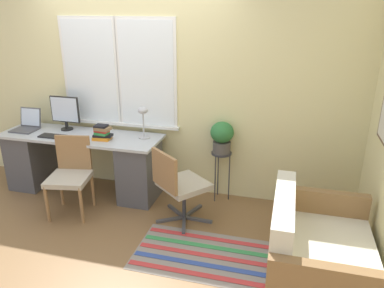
{
  "coord_description": "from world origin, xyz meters",
  "views": [
    {
      "loc": [
        1.84,
        -3.5,
        2.25
      ],
      "look_at": [
        0.85,
        0.16,
        0.84
      ],
      "focal_mm": 35.0,
      "sensor_mm": 36.0,
      "label": 1
    }
  ],
  "objects": [
    {
      "name": "wall_back_with_window",
      "position": [
        -0.01,
        0.7,
        1.35
      ],
      "size": [
        9.0,
        0.12,
        2.7
      ],
      "color": "beige",
      "rests_on": "ground_plane"
    },
    {
      "name": "laptop",
      "position": [
        -1.37,
        0.32,
        0.81
      ],
      "size": [
        0.29,
        0.3,
        0.26
      ],
      "color": "#4C4C51",
      "rests_on": "desk"
    },
    {
      "name": "desk",
      "position": [
        -0.61,
        0.31,
        0.41
      ],
      "size": [
        2.01,
        0.62,
        0.76
      ],
      "color": "#B2B7BC",
      "rests_on": "ground_plane"
    },
    {
      "name": "ground_plane",
      "position": [
        0.0,
        0.0,
        0.0
      ],
      "size": [
        14.0,
        14.0,
        0.0
      ],
      "primitive_type": "plane",
      "color": "brown"
    },
    {
      "name": "desk_lamp",
      "position": [
        0.19,
        0.41,
        1.03
      ],
      "size": [
        0.14,
        0.14,
        0.38
      ],
      "color": "#ADADB2",
      "rests_on": "desk"
    },
    {
      "name": "desk_chair_wooden",
      "position": [
        -0.48,
        -0.17,
        0.47
      ],
      "size": [
        0.51,
        0.52,
        0.87
      ],
      "rotation": [
        0.0,
        0.0,
        0.19
      ],
      "color": "olive",
      "rests_on": "ground_plane"
    },
    {
      "name": "keyboard",
      "position": [
        -0.88,
        0.16,
        0.77
      ],
      "size": [
        0.32,
        0.14,
        0.02
      ],
      "color": "black",
      "rests_on": "desk"
    },
    {
      "name": "couch_loveseat",
      "position": [
        2.16,
        -0.77,
        0.28
      ],
      "size": [
        0.83,
        1.19,
        0.82
      ],
      "rotation": [
        0.0,
        0.0,
        1.57
      ],
      "color": "silver",
      "rests_on": "ground_plane"
    },
    {
      "name": "potted_plant",
      "position": [
        1.11,
        0.55,
        0.82
      ],
      "size": [
        0.27,
        0.27,
        0.37
      ],
      "color": "#514C47",
      "rests_on": "plant_stand"
    },
    {
      "name": "office_chair_swivel",
      "position": [
        0.76,
        -0.06,
        0.45
      ],
      "size": [
        0.66,
        0.67,
        0.84
      ],
      "rotation": [
        0.0,
        0.0,
        2.46
      ],
      "color": "#47474C",
      "rests_on": "ground_plane"
    },
    {
      "name": "monitor",
      "position": [
        -0.88,
        0.46,
        0.99
      ],
      "size": [
        0.38,
        0.15,
        0.43
      ],
      "color": "black",
      "rests_on": "desk"
    },
    {
      "name": "plant_stand",
      "position": [
        1.11,
        0.55,
        0.53
      ],
      "size": [
        0.24,
        0.24,
        0.61
      ],
      "color": "#333338",
      "rests_on": "ground_plane"
    },
    {
      "name": "book_stack",
      "position": [
        -0.26,
        0.23,
        0.84
      ],
      "size": [
        0.23,
        0.16,
        0.18
      ],
      "color": "orange",
      "rests_on": "desk"
    },
    {
      "name": "floor_rug_striped",
      "position": [
        1.31,
        -0.6,
        0.0
      ],
      "size": [
        1.6,
        0.77,
        0.01
      ],
      "color": "gray",
      "rests_on": "ground_plane"
    },
    {
      "name": "mouse",
      "position": [
        -0.65,
        0.17,
        0.77
      ],
      "size": [
        0.03,
        0.06,
        0.03
      ],
      "color": "slate",
      "rests_on": "desk"
    }
  ]
}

